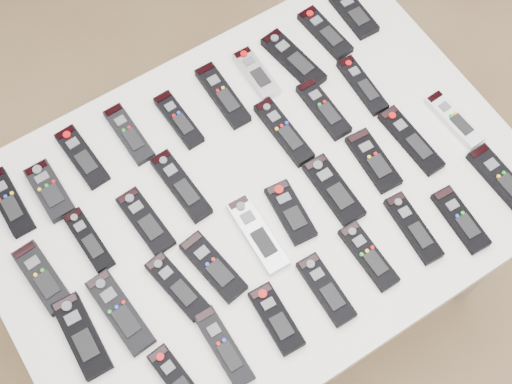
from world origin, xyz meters
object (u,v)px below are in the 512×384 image
remote_6 (256,74)px  remote_12 (146,221)px  remote_28 (179,383)px  remote_29 (224,347)px  remote_2 (82,157)px  remote_22 (291,212)px  remote_21 (257,234)px  remote_35 (502,180)px  remote_7 (293,60)px  remote_17 (82,336)px  remote_0 (9,202)px  remote_14 (284,132)px  remote_11 (89,240)px  remote_16 (362,85)px  remote_24 (373,161)px  remote_20 (213,267)px  remote_32 (368,256)px  remote_33 (413,228)px  remote_9 (354,14)px  remote_3 (129,134)px  remote_23 (334,190)px  remote_13 (181,186)px  remote_34 (460,220)px  remote_5 (223,95)px  remote_15 (323,109)px  remote_10 (43,278)px  remote_4 (179,120)px  remote_19 (177,286)px  table (256,205)px  remote_18 (120,312)px  remote_31 (326,290)px  remote_25 (411,140)px  remote_1 (50,191)px

remote_6 → remote_12: size_ratio=0.91×
remote_28 → remote_29: remote_28 is taller
remote_2 → remote_22: (0.34, -0.39, -0.00)m
remote_21 → remote_35: 0.59m
remote_7 → remote_17: same height
remote_0 → remote_14: same height
remote_11 → remote_12: remote_11 is taller
remote_7 → remote_16: size_ratio=1.11×
remote_0 → remote_22: (0.54, -0.37, -0.00)m
remote_7 → remote_24: (0.00, -0.34, -0.00)m
remote_11 → remote_20: size_ratio=0.93×
remote_17 → remote_32: (0.62, -0.18, -0.00)m
remote_28 → remote_33: bearing=-5.1°
remote_9 → remote_17: bearing=-157.1°
remote_3 → remote_23: remote_23 is taller
remote_3 → remote_35: size_ratio=0.89×
remote_14 → remote_7: bearing=48.8°
remote_13 → remote_34: bearing=-43.2°
remote_7 → remote_16: bearing=-64.4°
remote_3 → remote_13: remote_13 is taller
remote_5 → remote_35: bearing=-51.7°
remote_0 → remote_22: remote_0 is taller
remote_15 → remote_35: bearing=-57.7°
remote_6 → remote_15: same height
remote_14 → remote_10: bearing=-179.3°
remote_0 → remote_10: same height
remote_9 → remote_16: remote_16 is taller
remote_21 → remote_24: 0.33m
remote_5 → remote_16: (0.31, -0.16, -0.00)m
remote_0 → remote_28: bearing=-77.3°
remote_4 → remote_5: size_ratio=0.86×
remote_19 → remote_23: bearing=-8.7°
table → remote_0: 0.58m
remote_13 → remote_19: size_ratio=1.14×
remote_18 → remote_21: same height
remote_5 → remote_28: remote_5 is taller
remote_11 → remote_21: (0.33, -0.19, -0.00)m
remote_23 → remote_31: 0.24m
remote_16 → remote_25: remote_16 is taller
remote_1 → remote_3: remote_1 is taller
remote_4 → remote_34: bearing=-56.6°
remote_20 → remote_14: bearing=23.6°
remote_0 → remote_28: (0.13, -0.57, -0.00)m
remote_24 → remote_18: bearing=-176.1°
remote_6 → remote_20: (-0.36, -0.38, 0.00)m
remote_15 → remote_29: 0.63m
remote_1 → remote_29: size_ratio=0.84×
remote_3 → remote_2: bearing=176.1°
remote_0 → remote_18: size_ratio=0.89×
remote_5 → remote_6: same height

